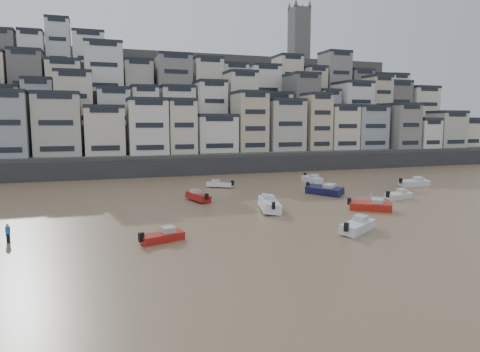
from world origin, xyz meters
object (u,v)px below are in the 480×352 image
object	(u,v)px
boat_i	(312,178)
boat_c	(269,203)
boat_g	(414,182)
boat_j	(162,235)
boat_b	(371,205)
boat_a	(358,224)
boat_d	(399,194)
boat_h	(220,184)
boat_e	(324,189)
person_blue	(8,233)
boat_f	(198,196)
person_pink	(371,200)

from	to	relation	value
boat_i	boat_c	bearing A→B (deg)	-37.76
boat_g	boat_j	distance (m)	49.11
boat_b	boat_c	bearing A→B (deg)	-162.59
boat_a	boat_d	world-z (taller)	boat_a
boat_a	boat_i	distance (m)	34.03
boat_c	boat_h	xyz separation A→B (m)	(-0.62, 19.67, -0.31)
boat_e	person_blue	world-z (taller)	person_blue
boat_f	boat_g	xyz separation A→B (m)	(37.26, 1.52, 0.04)
boat_e	person_pink	distance (m)	9.66
boat_b	boat_i	distance (m)	24.10
boat_a	boat_d	size ratio (longest dim) A/B	1.17
boat_b	boat_i	world-z (taller)	boat_i
boat_b	boat_h	xyz separation A→B (m)	(-12.24, 23.63, -0.10)
boat_b	boat_g	size ratio (longest dim) A/B	0.96
boat_i	person_blue	size ratio (longest dim) A/B	3.42
boat_b	person_blue	world-z (taller)	person_blue
boat_b	boat_d	xyz separation A→B (m)	(8.48, 5.46, -0.08)
boat_d	boat_i	bearing A→B (deg)	88.69
boat_d	boat_e	bearing A→B (deg)	128.90
boat_f	person_blue	world-z (taller)	person_blue
boat_a	boat_d	xyz separation A→B (m)	(15.84, 13.65, -0.11)
boat_d	boat_f	distance (m)	27.85
boat_a	boat_h	size ratio (longest dim) A/B	1.19
boat_a	boat_c	size ratio (longest dim) A/B	0.80
person_blue	boat_i	bearing A→B (deg)	30.04
boat_b	boat_e	distance (m)	11.79
boat_g	boat_h	distance (m)	32.47
boat_j	boat_h	bearing A→B (deg)	45.37
boat_a	boat_f	distance (m)	23.83
boat_d	person_blue	bearing A→B (deg)	175.33
boat_d	boat_h	size ratio (longest dim) A/B	1.02
boat_a	boat_j	world-z (taller)	boat_a
boat_c	boat_d	xyz separation A→B (m)	(20.09, 1.50, -0.30)
person_blue	boat_a	bearing A→B (deg)	-11.84
boat_e	boat_h	bearing A→B (deg)	-160.15
boat_b	boat_h	bearing A→B (deg)	153.62
boat_d	boat_g	xyz separation A→B (m)	(10.44, 9.02, 0.12)
boat_c	boat_j	size ratio (longest dim) A/B	1.60
boat_a	boat_e	distance (m)	21.42
boat_a	boat_b	world-z (taller)	boat_a
boat_c	boat_i	size ratio (longest dim) A/B	1.17
boat_c	boat_d	bearing A→B (deg)	-71.21
boat_i	boat_g	bearing A→B (deg)	59.10
boat_h	person_pink	distance (m)	25.51
boat_d	person_pink	size ratio (longest dim) A/B	2.72
boat_i	person_blue	distance (m)	50.37
boat_a	boat_g	distance (m)	34.70
boat_b	boat_d	size ratio (longest dim) A/B	1.13
boat_i	boat_a	bearing A→B (deg)	-18.86
boat_c	boat_b	bearing A→B (deg)	-94.32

